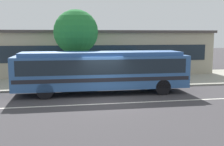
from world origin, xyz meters
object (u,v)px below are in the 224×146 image
at_px(bus_stop_sign, 148,63).
at_px(street_tree_near_stop, 76,32).
at_px(transit_bus, 102,69).
at_px(pedestrian_walking_along_curb, 81,73).
at_px(pedestrian_waiting_near_sign, 136,70).

height_order(bus_stop_sign, street_tree_near_stop, street_tree_near_stop).
xyz_separation_m(bus_stop_sign, street_tree_near_stop, (-5.19, 1.49, 2.26)).
height_order(transit_bus, pedestrian_walking_along_curb, transit_bus).
xyz_separation_m(transit_bus, pedestrian_walking_along_curb, (-1.27, 1.95, -0.49)).
bearing_deg(transit_bus, pedestrian_walking_along_curb, 123.01).
relative_size(transit_bus, street_tree_near_stop, 1.99).
relative_size(pedestrian_walking_along_curb, street_tree_near_stop, 0.30).
bearing_deg(bus_stop_sign, pedestrian_waiting_near_sign, 150.03).
xyz_separation_m(pedestrian_waiting_near_sign, bus_stop_sign, (0.77, -0.44, 0.61)).
bearing_deg(street_tree_near_stop, pedestrian_waiting_near_sign, -13.29).
distance_m(bus_stop_sign, street_tree_near_stop, 5.85).
bearing_deg(pedestrian_waiting_near_sign, bus_stop_sign, -29.97).
distance_m(pedestrian_walking_along_curb, bus_stop_sign, 5.04).
xyz_separation_m(pedestrian_walking_along_curb, bus_stop_sign, (4.99, 0.11, 0.64)).
distance_m(pedestrian_waiting_near_sign, bus_stop_sign, 1.08).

